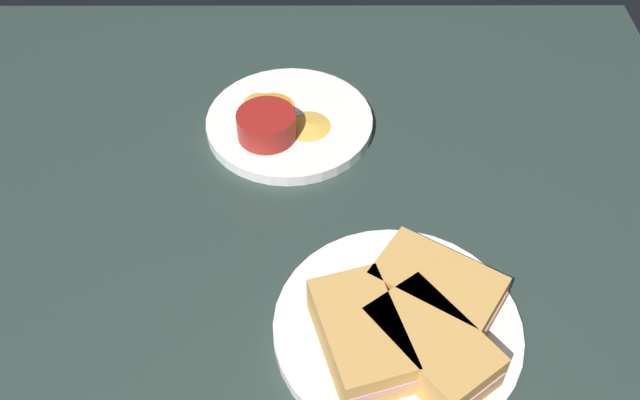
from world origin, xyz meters
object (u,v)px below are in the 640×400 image
(plate_sandwich_main, at_px, (397,328))
(ramekin_dark_sauce, at_px, (448,294))
(plate_chips_companion, at_px, (290,123))
(sandwich_half_near, at_px, (361,335))
(spoon_by_gravy_ramekin, at_px, (256,127))
(sandwich_half_far, at_px, (432,346))
(spoon_by_dark_ramekin, at_px, (412,336))
(ramekin_light_gravy, at_px, (267,124))
(sandwich_half_extra, at_px, (436,289))

(plate_sandwich_main, distance_m, ramekin_dark_sauce, 0.07)
(plate_chips_companion, bearing_deg, sandwich_half_near, -167.19)
(plate_chips_companion, relative_size, spoon_by_gravy_ramekin, 2.43)
(sandwich_half_near, xyz_separation_m, sandwich_half_far, (-0.01, -0.07, 0.00))
(spoon_by_dark_ramekin, bearing_deg, ramekin_dark_sauce, -43.39)
(sandwich_half_far, relative_size, spoon_by_gravy_ramekin, 1.57)
(spoon_by_dark_ramekin, height_order, ramekin_light_gravy, ramekin_light_gravy)
(spoon_by_dark_ramekin, xyz_separation_m, ramekin_light_gravy, (0.32, 0.17, 0.02))
(plate_sandwich_main, distance_m, spoon_by_gravy_ramekin, 0.36)
(sandwich_half_near, height_order, plate_chips_companion, sandwich_half_near)
(sandwich_half_near, height_order, spoon_by_dark_ramekin, sandwich_half_near)
(plate_sandwich_main, bearing_deg, spoon_by_dark_ramekin, -139.67)
(plate_chips_companion, bearing_deg, sandwich_half_far, -157.92)
(sandwich_half_far, height_order, ramekin_dark_sauce, sandwich_half_far)
(spoon_by_gravy_ramekin, bearing_deg, sandwich_half_near, -159.67)
(sandwich_half_far, bearing_deg, sandwich_half_extra, -10.38)
(sandwich_half_near, distance_m, sandwich_half_far, 0.07)
(sandwich_half_extra, bearing_deg, spoon_by_dark_ramekin, 148.53)
(ramekin_light_gravy, bearing_deg, plate_chips_companion, -39.81)
(sandwich_half_extra, bearing_deg, ramekin_dark_sauce, -102.90)
(sandwich_half_far, bearing_deg, plate_chips_companion, 22.08)
(spoon_by_dark_ramekin, height_order, plate_chips_companion, spoon_by_dark_ramekin)
(ramekin_dark_sauce, relative_size, spoon_by_gravy_ramekin, 0.79)
(sandwich_half_far, distance_m, ramekin_dark_sauce, 0.07)
(spoon_by_dark_ramekin, bearing_deg, plate_chips_companion, 21.44)
(sandwich_half_far, distance_m, spoon_by_dark_ramekin, 0.04)
(sandwich_half_near, height_order, sandwich_half_far, same)
(plate_sandwich_main, xyz_separation_m, ramekin_light_gravy, (0.30, 0.15, 0.03))
(ramekin_dark_sauce, xyz_separation_m, plate_chips_companion, (0.31, 0.18, -0.03))
(plate_sandwich_main, height_order, sandwich_half_near, sandwich_half_near)
(plate_sandwich_main, distance_m, spoon_by_dark_ramekin, 0.02)
(sandwich_half_far, height_order, ramekin_light_gravy, sandwich_half_far)
(plate_chips_companion, bearing_deg, sandwich_half_extra, -151.62)
(sandwich_half_near, distance_m, ramekin_light_gravy, 0.35)
(plate_sandwich_main, bearing_deg, ramekin_dark_sauce, -64.38)
(sandwich_half_extra, bearing_deg, plate_chips_companion, 28.38)
(plate_sandwich_main, height_order, ramekin_light_gravy, ramekin_light_gravy)
(ramekin_light_gravy, distance_m, spoon_by_gravy_ramekin, 0.03)
(ramekin_dark_sauce, relative_size, spoon_by_dark_ramekin, 0.91)
(ramekin_dark_sauce, relative_size, ramekin_light_gravy, 0.94)
(plate_sandwich_main, height_order, spoon_by_gravy_ramekin, spoon_by_gravy_ramekin)
(plate_chips_companion, xyz_separation_m, ramekin_light_gravy, (-0.03, 0.03, 0.03))
(spoon_by_dark_ramekin, xyz_separation_m, plate_chips_companion, (0.35, 0.14, -0.01))
(plate_sandwich_main, bearing_deg, plate_chips_companion, 20.33)
(plate_sandwich_main, bearing_deg, spoon_by_gravy_ramekin, 28.22)
(ramekin_dark_sauce, distance_m, spoon_by_gravy_ramekin, 0.36)
(sandwich_half_extra, distance_m, plate_chips_companion, 0.35)
(sandwich_half_far, xyz_separation_m, spoon_by_gravy_ramekin, (0.35, 0.20, -0.02))
(plate_sandwich_main, xyz_separation_m, sandwich_half_near, (-0.03, 0.04, 0.03))
(plate_sandwich_main, relative_size, sandwich_half_far, 1.77)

